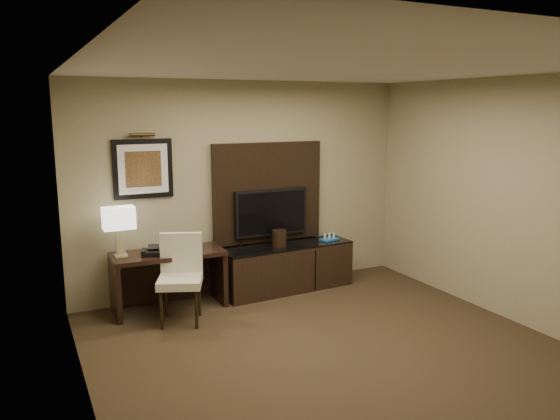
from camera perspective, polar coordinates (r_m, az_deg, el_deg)
floor at (r=5.34m, az=7.13°, el=-15.74°), size 4.50×5.00×0.01m
ceiling at (r=4.80m, az=7.90°, el=14.60°), size 4.50×5.00×0.01m
wall_back at (r=7.08m, az=-3.71°, el=2.43°), size 4.50×0.01×2.70m
wall_left at (r=4.13m, az=-19.64°, el=-4.17°), size 0.01×5.00×2.70m
wall_right at (r=6.40m, az=24.58°, el=0.59°), size 0.01×5.00×2.70m
desk at (r=6.63m, az=-11.52°, el=-7.23°), size 1.32×0.60×0.70m
credenza at (r=7.17m, az=0.74°, el=-6.02°), size 1.78×0.58×0.60m
tv_wall_panel at (r=7.15m, az=-1.30°, el=1.89°), size 1.50×0.12×1.30m
tv at (r=7.11m, az=-0.95°, el=-0.22°), size 1.00×0.08×0.60m
artwork at (r=6.64m, az=-14.13°, el=4.19°), size 0.70×0.04×0.70m
picture_light at (r=6.57m, az=-14.22°, el=7.62°), size 0.04×0.04×0.30m
desk_chair at (r=6.15m, az=-10.40°, el=-7.23°), size 0.64×0.68×0.98m
table_lamp at (r=6.41m, az=-16.44°, el=-2.07°), size 0.38×0.23×0.60m
desk_phone at (r=6.43m, az=-13.28°, el=-4.14°), size 0.26×0.25×0.11m
blue_folder at (r=6.54m, az=-10.81°, el=-4.17°), size 0.30×0.36×0.02m
book at (r=6.55m, az=-10.52°, el=-3.19°), size 0.17×0.03×0.23m
water_bottle at (r=6.62m, az=-8.51°, el=-3.25°), size 0.06×0.06×0.17m
ice_bucket at (r=7.01m, az=-0.08°, el=-2.96°), size 0.24×0.24×0.21m
minibar_tray at (r=7.37m, az=5.18°, el=-2.81°), size 0.28×0.20×0.09m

